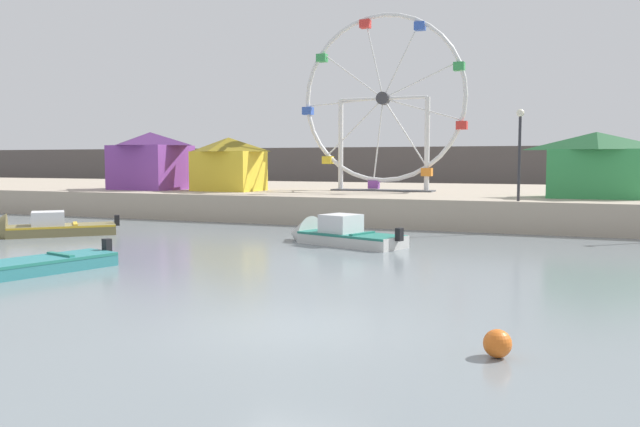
{
  "coord_description": "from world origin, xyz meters",
  "views": [
    {
      "loc": [
        4.74,
        -10.64,
        3.03
      ],
      "look_at": [
        -3.46,
        9.93,
        1.22
      ],
      "focal_mm": 36.46,
      "sensor_mm": 36.0,
      "label": 1
    }
  ],
  "objects_px": {
    "motorboat_pale_grey": "(331,235)",
    "promenade_lamp_far": "(520,141)",
    "carnival_booth_yellow_awning": "(229,163)",
    "mooring_buoy_orange": "(497,344)",
    "ferris_wheel_white_frame": "(383,102)",
    "motorboat_olive_wood": "(34,229)",
    "carnival_booth_green_kiosk": "(596,164)",
    "motorboat_teal_painted": "(10,269)",
    "carnival_booth_purple_stall": "(151,160)"
  },
  "relations": [
    {
      "from": "motorboat_pale_grey",
      "to": "promenade_lamp_far",
      "type": "relative_size",
      "value": 1.35
    },
    {
      "from": "carnival_booth_yellow_awning",
      "to": "promenade_lamp_far",
      "type": "distance_m",
      "value": 16.46
    },
    {
      "from": "mooring_buoy_orange",
      "to": "ferris_wheel_white_frame",
      "type": "bearing_deg",
      "value": 110.1
    },
    {
      "from": "motorboat_olive_wood",
      "to": "carnival_booth_green_kiosk",
      "type": "xyz_separation_m",
      "value": [
        20.94,
        12.11,
        2.6
      ]
    },
    {
      "from": "motorboat_teal_painted",
      "to": "ferris_wheel_white_frame",
      "type": "relative_size",
      "value": 0.5
    },
    {
      "from": "motorboat_teal_painted",
      "to": "ferris_wheel_white_frame",
      "type": "bearing_deg",
      "value": -173.17
    },
    {
      "from": "motorboat_olive_wood",
      "to": "carnival_booth_purple_stall",
      "type": "bearing_deg",
      "value": -118.54
    },
    {
      "from": "motorboat_pale_grey",
      "to": "carnival_booth_yellow_awning",
      "type": "height_order",
      "value": "carnival_booth_yellow_awning"
    },
    {
      "from": "promenade_lamp_far",
      "to": "mooring_buoy_orange",
      "type": "bearing_deg",
      "value": -86.09
    },
    {
      "from": "mooring_buoy_orange",
      "to": "motorboat_teal_painted",
      "type": "bearing_deg",
      "value": 168.82
    },
    {
      "from": "motorboat_pale_grey",
      "to": "carnival_booth_green_kiosk",
      "type": "bearing_deg",
      "value": -113.78
    },
    {
      "from": "mooring_buoy_orange",
      "to": "carnival_booth_green_kiosk",
      "type": "bearing_deg",
      "value": 85.33
    },
    {
      "from": "ferris_wheel_white_frame",
      "to": "motorboat_olive_wood",
      "type": "bearing_deg",
      "value": -123.61
    },
    {
      "from": "ferris_wheel_white_frame",
      "to": "promenade_lamp_far",
      "type": "distance_m",
      "value": 10.57
    },
    {
      "from": "carnival_booth_green_kiosk",
      "to": "mooring_buoy_orange",
      "type": "bearing_deg",
      "value": -95.96
    },
    {
      "from": "motorboat_pale_grey",
      "to": "ferris_wheel_white_frame",
      "type": "relative_size",
      "value": 0.53
    },
    {
      "from": "motorboat_olive_wood",
      "to": "carnival_booth_yellow_awning",
      "type": "relative_size",
      "value": 1.2
    },
    {
      "from": "carnival_booth_purple_stall",
      "to": "promenade_lamp_far",
      "type": "relative_size",
      "value": 1.21
    },
    {
      "from": "motorboat_olive_wood",
      "to": "carnival_booth_yellow_awning",
      "type": "bearing_deg",
      "value": -142.64
    },
    {
      "from": "motorboat_pale_grey",
      "to": "mooring_buoy_orange",
      "type": "xyz_separation_m",
      "value": [
        7.32,
        -12.07,
        -0.09
      ]
    },
    {
      "from": "motorboat_teal_painted",
      "to": "promenade_lamp_far",
      "type": "relative_size",
      "value": 1.29
    },
    {
      "from": "motorboat_olive_wood",
      "to": "motorboat_pale_grey",
      "type": "distance_m",
      "value": 12.08
    },
    {
      "from": "motorboat_olive_wood",
      "to": "promenade_lamp_far",
      "type": "xyz_separation_m",
      "value": [
        17.92,
        8.49,
        3.56
      ]
    },
    {
      "from": "carnival_booth_yellow_awning",
      "to": "promenade_lamp_far",
      "type": "bearing_deg",
      "value": -10.25
    },
    {
      "from": "ferris_wheel_white_frame",
      "to": "carnival_booth_purple_stall",
      "type": "xyz_separation_m",
      "value": [
        -13.38,
        -2.91,
        -3.15
      ]
    },
    {
      "from": "motorboat_olive_wood",
      "to": "ferris_wheel_white_frame",
      "type": "bearing_deg",
      "value": -167.31
    },
    {
      "from": "mooring_buoy_orange",
      "to": "carnival_booth_purple_stall",
      "type": "bearing_deg",
      "value": 135.69
    },
    {
      "from": "promenade_lamp_far",
      "to": "motorboat_olive_wood",
      "type": "bearing_deg",
      "value": -154.65
    },
    {
      "from": "motorboat_teal_painted",
      "to": "promenade_lamp_far",
      "type": "distance_m",
      "value": 19.75
    },
    {
      "from": "carnival_booth_purple_stall",
      "to": "carnival_booth_yellow_awning",
      "type": "height_order",
      "value": "carnival_booth_purple_stall"
    },
    {
      "from": "motorboat_pale_grey",
      "to": "carnival_booth_green_kiosk",
      "type": "relative_size",
      "value": 1.12
    },
    {
      "from": "carnival_booth_purple_stall",
      "to": "carnival_booth_yellow_awning",
      "type": "bearing_deg",
      "value": 5.04
    },
    {
      "from": "motorboat_olive_wood",
      "to": "ferris_wheel_white_frame",
      "type": "height_order",
      "value": "ferris_wheel_white_frame"
    },
    {
      "from": "motorboat_olive_wood",
      "to": "promenade_lamp_far",
      "type": "bearing_deg",
      "value": 161.65
    },
    {
      "from": "motorboat_teal_painted",
      "to": "carnival_booth_purple_stall",
      "type": "height_order",
      "value": "carnival_booth_purple_stall"
    },
    {
      "from": "motorboat_olive_wood",
      "to": "ferris_wheel_white_frame",
      "type": "relative_size",
      "value": 0.49
    },
    {
      "from": "motorboat_pale_grey",
      "to": "mooring_buoy_orange",
      "type": "bearing_deg",
      "value": 140.46
    },
    {
      "from": "ferris_wheel_white_frame",
      "to": "carnival_booth_purple_stall",
      "type": "bearing_deg",
      "value": -167.72
    },
    {
      "from": "ferris_wheel_white_frame",
      "to": "carnival_booth_green_kiosk",
      "type": "relative_size",
      "value": 2.1
    },
    {
      "from": "motorboat_olive_wood",
      "to": "promenade_lamp_far",
      "type": "distance_m",
      "value": 20.14
    },
    {
      "from": "motorboat_olive_wood",
      "to": "promenade_lamp_far",
      "type": "relative_size",
      "value": 1.26
    },
    {
      "from": "carnival_booth_green_kiosk",
      "to": "carnival_booth_yellow_awning",
      "type": "xyz_separation_m",
      "value": [
        -19.01,
        0.16,
        0.0
      ]
    },
    {
      "from": "ferris_wheel_white_frame",
      "to": "carnival_booth_green_kiosk",
      "type": "xyz_separation_m",
      "value": [
        10.87,
        -3.04,
        -3.35
      ]
    },
    {
      "from": "motorboat_pale_grey",
      "to": "carnival_booth_purple_stall",
      "type": "distance_m",
      "value": 18.3
    },
    {
      "from": "motorboat_pale_grey",
      "to": "carnival_booth_purple_stall",
      "type": "bearing_deg",
      "value": -13.84
    },
    {
      "from": "motorboat_olive_wood",
      "to": "carnival_booth_green_kiosk",
      "type": "bearing_deg",
      "value": 166.34
    },
    {
      "from": "motorboat_teal_painted",
      "to": "carnival_booth_yellow_awning",
      "type": "relative_size",
      "value": 1.23
    },
    {
      "from": "motorboat_pale_grey",
      "to": "carnival_booth_purple_stall",
      "type": "height_order",
      "value": "carnival_booth_purple_stall"
    },
    {
      "from": "motorboat_pale_grey",
      "to": "promenade_lamp_far",
      "type": "xyz_separation_m",
      "value": [
        6.07,
        6.13,
        3.53
      ]
    },
    {
      "from": "motorboat_olive_wood",
      "to": "mooring_buoy_orange",
      "type": "distance_m",
      "value": 21.48
    }
  ]
}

